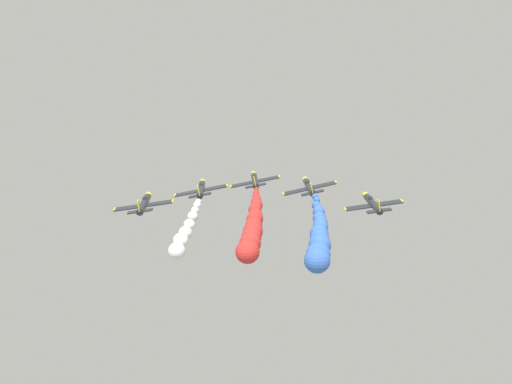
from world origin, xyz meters
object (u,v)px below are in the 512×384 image
airplane_right_inner (309,187)px  airplane_lead (255,180)px  airplane_left_inner (201,189)px  airplane_left_outer (144,204)px  airplane_right_outer (373,203)px

airplane_right_inner → airplane_lead: bearing=134.9°
airplane_left_inner → airplane_right_inner: size_ratio=1.00×
airplane_right_inner → airplane_left_outer: size_ratio=1.00×
airplane_right_inner → airplane_left_outer: bearing=-162.8°
airplane_left_outer → airplane_left_inner: bearing=48.8°
airplane_lead → airplane_right_inner: 12.83m
airplane_lead → airplane_left_outer: airplane_left_outer is taller
airplane_lead → airplane_left_outer: bearing=-136.1°
airplane_lead → airplane_left_inner: 12.43m
airplane_lead → airplane_right_outer: airplane_right_outer is taller
airplane_left_inner → airplane_right_outer: 29.48m
airplane_left_inner → airplane_lead: bearing=38.8°
airplane_lead → airplane_left_inner: bearing=-141.2°
airplane_lead → airplane_right_outer: (18.34, -16.96, 0.07)m
airplane_right_inner → airplane_left_inner: bearing=176.1°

